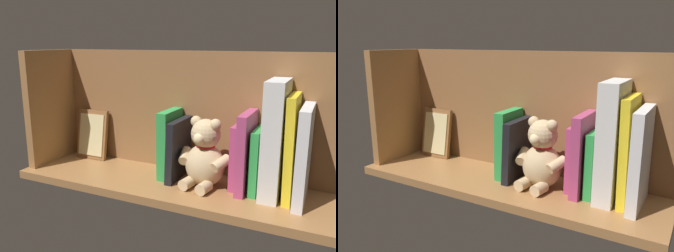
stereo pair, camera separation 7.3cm
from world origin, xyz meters
TOP-DOWN VIEW (x-y plane):
  - ground_plane at (0.00, 0.00)cm, footprint 85.19×25.37cm
  - shelf_back_panel at (0.00, -10.44)cm, footprint 85.19×1.50cm
  - shelf_side_divider at (40.60, 0.00)cm, footprint 2.40×19.37cm
  - book_0 at (-34.17, -1.64)cm, footprint 2.42×15.29cm
  - book_1 at (-31.27, -2.73)cm, footprint 2.52×13.11cm
  - dictionary_thick_white at (-27.33, -2.42)cm, footprint 4.51×13.53cm
  - book_2 at (-23.38, -3.50)cm, footprint 2.00×11.57cm
  - book_3 at (-20.53, -2.73)cm, footprint 2.31×13.12cm
  - book_4 at (-17.89, -4.17)cm, footprint 1.57×10.23cm
  - teddy_bear at (-10.25, -0.69)cm, footprint 14.75×13.02cm
  - book_5 at (-2.01, -2.67)cm, footprint 2.64×13.23cm
  - book_6 at (1.10, -3.58)cm, footprint 2.80×11.42cm
  - picture_frame_leaning at (30.54, -6.95)cm, footprint 10.78×4.08cm

SIDE VIEW (x-z plane):
  - ground_plane at x=0.00cm, z-range -2.20..0.00cm
  - picture_frame_leaning at x=30.54cm, z-range -0.11..15.72cm
  - teddy_bear at x=-10.25cm, z-range -1.10..17.33cm
  - book_2 at x=-23.38cm, z-range 0.00..16.26cm
  - book_5 at x=-2.01cm, z-range -0.03..16.71cm
  - book_4 at x=-17.89cm, z-range 0.00..16.75cm
  - book_6 at x=1.10cm, z-range 0.00..18.78cm
  - book_3 at x=-20.53cm, z-range 0.00..20.21cm
  - book_0 at x=-34.17cm, z-range 0.00..23.00cm
  - book_1 at x=-31.27cm, z-range -0.02..25.32cm
  - dictionary_thick_white at x=-27.33cm, z-range 0.00..28.58cm
  - shelf_back_panel at x=0.00cm, z-range 0.00..34.65cm
  - shelf_side_divider at x=40.60cm, z-range 0.00..34.65cm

